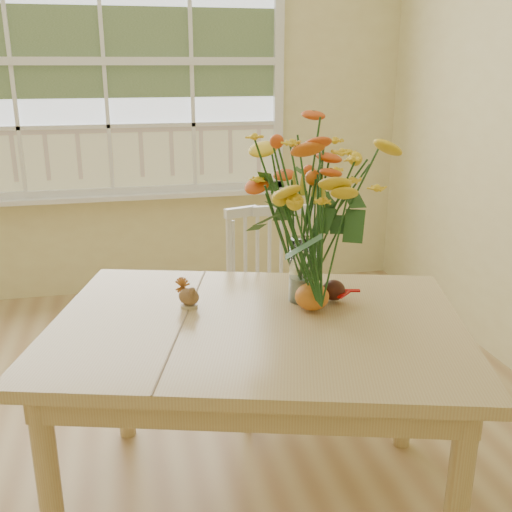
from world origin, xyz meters
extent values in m
cube|color=#AA8252|center=(0.00, 0.00, -0.01)|extent=(4.00, 4.50, 0.01)
cube|color=beige|center=(0.00, 2.25, 1.35)|extent=(4.00, 0.02, 2.70)
cube|color=silver|center=(0.00, 2.23, 1.55)|extent=(2.20, 0.00, 1.60)
cube|color=white|center=(0.00, 2.18, 0.69)|extent=(2.42, 0.12, 0.03)
cube|color=tan|center=(0.47, -0.06, 0.71)|extent=(1.57, 1.30, 0.04)
cube|color=tan|center=(0.47, -0.06, 0.64)|extent=(1.42, 1.16, 0.10)
cylinder|color=tan|center=(-0.20, -0.27, 0.34)|extent=(0.07, 0.07, 0.69)
cylinder|color=tan|center=(0.02, 0.48, 0.34)|extent=(0.07, 0.07, 0.69)
cylinder|color=tan|center=(0.93, -0.60, 0.34)|extent=(0.07, 0.07, 0.69)
cylinder|color=tan|center=(1.15, 0.16, 0.34)|extent=(0.07, 0.07, 0.69)
cube|color=white|center=(0.71, 0.57, 0.43)|extent=(0.42, 0.40, 0.05)
cube|color=white|center=(0.71, 0.74, 0.66)|extent=(0.42, 0.04, 0.47)
cylinder|color=white|center=(0.55, 0.42, 0.20)|extent=(0.03, 0.03, 0.41)
cylinder|color=white|center=(0.55, 0.73, 0.20)|extent=(0.03, 0.03, 0.41)
cylinder|color=white|center=(0.87, 0.42, 0.20)|extent=(0.03, 0.03, 0.41)
cylinder|color=white|center=(0.87, 0.73, 0.20)|extent=(0.03, 0.03, 0.41)
cylinder|color=white|center=(0.67, 0.09, 0.84)|extent=(0.10, 0.10, 0.23)
ellipsoid|color=#C85317|center=(0.68, -0.01, 0.77)|extent=(0.12, 0.12, 0.09)
cylinder|color=#CCB78C|center=(0.27, 0.11, 0.73)|extent=(0.06, 0.06, 0.01)
ellipsoid|color=brown|center=(0.27, 0.11, 0.76)|extent=(0.09, 0.09, 0.06)
ellipsoid|color=#38160F|center=(0.78, 0.06, 0.76)|extent=(0.08, 0.08, 0.07)
camera|label=1|loc=(0.07, -1.83, 1.54)|focal=42.00mm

